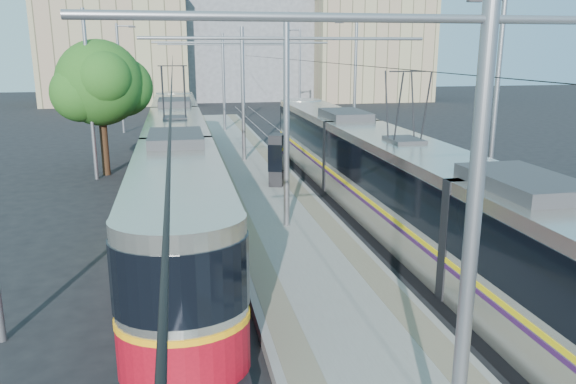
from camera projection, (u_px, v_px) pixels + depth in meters
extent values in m
plane|color=black|center=(360.00, 352.00, 11.76)|extent=(160.00, 160.00, 0.00)
cube|color=gray|center=(252.00, 174.00, 27.88)|extent=(4.00, 50.00, 0.30)
cube|color=gray|center=(222.00, 172.00, 27.56)|extent=(0.70, 50.00, 0.01)
cube|color=gray|center=(280.00, 170.00, 28.11)|extent=(0.70, 50.00, 0.01)
cube|color=gray|center=(163.00, 180.00, 27.09)|extent=(0.07, 70.00, 0.03)
cube|color=gray|center=(193.00, 179.00, 27.36)|extent=(0.07, 70.00, 0.03)
cube|color=gray|center=(308.00, 174.00, 28.46)|extent=(0.07, 70.00, 0.03)
cube|color=gray|center=(335.00, 173.00, 28.73)|extent=(0.07, 70.00, 0.03)
cube|color=black|center=(179.00, 190.00, 24.54)|extent=(2.30, 31.10, 0.40)
cube|color=#B5B1A6|center=(177.00, 153.00, 24.13)|extent=(2.40, 29.50, 2.90)
cube|color=black|center=(176.00, 141.00, 24.01)|extent=(2.43, 29.50, 1.30)
cube|color=#FBA00D|center=(177.00, 162.00, 24.23)|extent=(2.43, 29.50, 0.12)
cube|color=#9F0917|center=(178.00, 173.00, 24.36)|extent=(2.42, 29.50, 1.10)
cube|color=#2D2D30|center=(175.00, 115.00, 23.74)|extent=(1.68, 3.00, 0.30)
cube|color=black|center=(399.00, 233.00, 18.77)|extent=(2.30, 31.90, 0.40)
cube|color=beige|center=(402.00, 185.00, 18.36)|extent=(2.40, 30.30, 2.90)
cube|color=black|center=(403.00, 170.00, 18.24)|extent=(2.43, 30.30, 1.30)
cube|color=yellow|center=(401.00, 197.00, 18.46)|extent=(2.43, 30.30, 0.12)
cube|color=#3A1448|center=(401.00, 201.00, 18.50)|extent=(2.43, 30.30, 0.10)
cube|color=#2D2D30|center=(404.00, 137.00, 17.97)|extent=(1.68, 3.00, 0.30)
cylinder|color=gray|center=(471.00, 244.00, 7.02)|extent=(0.20, 0.20, 7.00)
cylinder|color=gray|center=(490.00, 19.00, 6.35)|extent=(9.20, 0.10, 0.10)
cylinder|color=gray|center=(286.00, 124.00, 18.42)|extent=(0.20, 0.20, 7.00)
cylinder|color=gray|center=(286.00, 38.00, 17.75)|extent=(9.20, 0.10, 0.10)
cylinder|color=gray|center=(243.00, 95.00, 29.82)|extent=(0.20, 0.20, 7.00)
cylinder|color=gray|center=(242.00, 43.00, 29.16)|extent=(9.20, 0.10, 0.10)
cylinder|color=gray|center=(224.00, 82.00, 41.23)|extent=(0.20, 0.20, 7.00)
cylinder|color=gray|center=(223.00, 44.00, 40.56)|extent=(9.20, 0.10, 0.10)
cylinder|color=black|center=(172.00, 63.00, 25.86)|extent=(0.02, 70.00, 0.02)
cylinder|color=black|center=(323.00, 62.00, 27.22)|extent=(0.02, 70.00, 0.02)
cylinder|color=gray|center=(90.00, 97.00, 26.45)|extent=(0.18, 0.18, 8.00)
cube|color=#2D2D30|center=(108.00, 14.00, 25.74)|extent=(0.50, 0.22, 0.12)
cylinder|color=gray|center=(120.00, 79.00, 41.66)|extent=(0.18, 0.18, 8.00)
cube|color=#2D2D30|center=(132.00, 27.00, 40.94)|extent=(0.50, 0.22, 0.12)
cylinder|color=gray|center=(495.00, 113.00, 19.79)|extent=(0.18, 0.18, 8.00)
cube|color=#2D2D30|center=(475.00, 0.00, 18.66)|extent=(0.50, 0.22, 0.12)
cylinder|color=gray|center=(355.00, 85.00, 35.00)|extent=(0.18, 0.18, 8.00)
cube|color=#2D2D30|center=(339.00, 22.00, 33.86)|extent=(0.50, 0.22, 0.12)
cylinder|color=gray|center=(300.00, 74.00, 50.20)|extent=(0.18, 0.18, 8.00)
cube|color=#2D2D30|center=(288.00, 31.00, 49.06)|extent=(0.50, 0.22, 0.12)
cube|color=black|center=(277.00, 160.00, 24.73)|extent=(0.90, 1.13, 2.27)
cube|color=black|center=(277.00, 156.00, 24.69)|extent=(0.95, 1.18, 1.19)
cylinder|color=#382314|center=(105.00, 148.00, 28.05)|extent=(0.38, 0.38, 2.77)
sphere|color=#164A15|center=(99.00, 83.00, 27.25)|extent=(4.15, 4.15, 4.15)
sphere|color=#164A15|center=(123.00, 87.00, 28.17)|extent=(2.94, 2.94, 2.94)
cube|color=tan|center=(117.00, 53.00, 65.47)|extent=(16.00, 12.00, 11.46)
cube|color=gray|center=(248.00, 30.00, 71.60)|extent=(18.00, 14.00, 17.06)
cube|color=tan|center=(367.00, 51.00, 69.20)|extent=(14.00, 10.00, 11.82)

